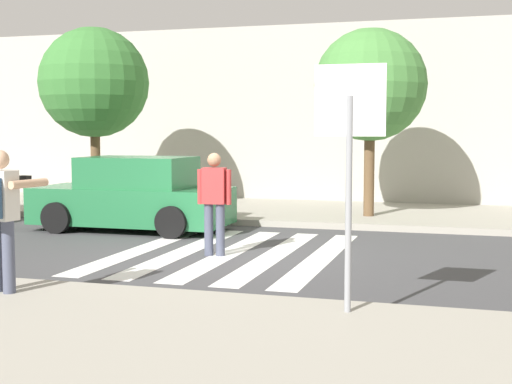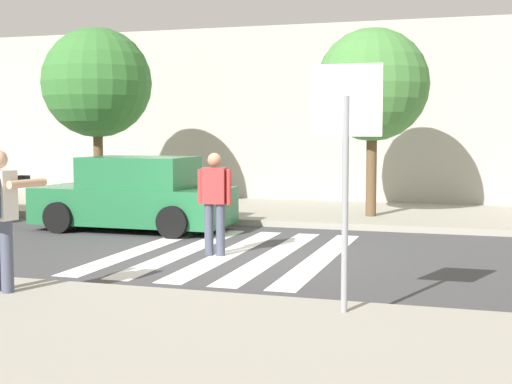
{
  "view_description": "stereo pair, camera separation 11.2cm",
  "coord_description": "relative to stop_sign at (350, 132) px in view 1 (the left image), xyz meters",
  "views": [
    {
      "loc": [
        3.9,
        -11.23,
        2.09
      ],
      "look_at": [
        0.6,
        -0.2,
        1.1
      ],
      "focal_mm": 50.0,
      "sensor_mm": 36.0,
      "label": 1
    },
    {
      "loc": [
        4.01,
        -11.2,
        2.09
      ],
      "look_at": [
        0.6,
        -0.2,
        1.1
      ],
      "focal_mm": 50.0,
      "sensor_mm": 36.0,
      "label": 2
    }
  ],
  "objects": [
    {
      "name": "building_facade_far",
      "position": [
        -2.68,
        14.09,
        0.45
      ],
      "size": [
        56.0,
        4.0,
        5.06
      ],
      "primitive_type": "cube",
      "color": "#ADA89E",
      "rests_on": "ground"
    },
    {
      "name": "parked_car_green",
      "position": [
        -5.52,
        5.99,
        -1.35
      ],
      "size": [
        4.1,
        1.92,
        1.55
      ],
      "color": "#236B3D",
      "rests_on": "ground"
    },
    {
      "name": "street_tree_west",
      "position": [
        -7.75,
        8.4,
        1.2
      ],
      "size": [
        2.72,
        2.72,
        4.51
      ],
      "color": "brown",
      "rests_on": "sidewalk_far"
    },
    {
      "name": "crosswalk_stripe_1",
      "position": [
        -3.48,
        3.89,
        -2.07
      ],
      "size": [
        0.44,
        5.2,
        0.01
      ],
      "primitive_type": "cube",
      "color": "silver",
      "rests_on": "ground"
    },
    {
      "name": "stop_sign",
      "position": [
        0.0,
        0.0,
        0.0
      ],
      "size": [
        0.76,
        0.08,
        2.65
      ],
      "color": "gray",
      "rests_on": "sidewalk_near"
    },
    {
      "name": "crosswalk_stripe_4",
      "position": [
        -1.08,
        3.89,
        -2.07
      ],
      "size": [
        0.44,
        5.2,
        0.01
      ],
      "primitive_type": "cube",
      "color": "silver",
      "rests_on": "ground"
    },
    {
      "name": "ground_plane",
      "position": [
        -2.68,
        3.69,
        -2.07
      ],
      "size": [
        120.0,
        120.0,
        0.0
      ],
      "primitive_type": "plane",
      "color": "#424244"
    },
    {
      "name": "pedestrian_crossing",
      "position": [
        -2.83,
        3.58,
        -1.1
      ],
      "size": [
        0.58,
        0.27,
        1.72
      ],
      "color": "#474C60",
      "rests_on": "ground"
    },
    {
      "name": "crosswalk_stripe_0",
      "position": [
        -4.28,
        3.89,
        -2.07
      ],
      "size": [
        0.44,
        5.2,
        0.01
      ],
      "primitive_type": "cube",
      "color": "silver",
      "rests_on": "ground"
    },
    {
      "name": "crosswalk_stripe_3",
      "position": [
        -1.88,
        3.89,
        -2.07
      ],
      "size": [
        0.44,
        5.2,
        0.01
      ],
      "primitive_type": "cube",
      "color": "silver",
      "rests_on": "ground"
    },
    {
      "name": "sidewalk_far",
      "position": [
        -2.68,
        9.69,
        -2.0
      ],
      "size": [
        60.0,
        4.8,
        0.14
      ],
      "primitive_type": "cube",
      "color": "#9E998C",
      "rests_on": "ground"
    },
    {
      "name": "crosswalk_stripe_2",
      "position": [
        -2.68,
        3.89,
        -2.07
      ],
      "size": [
        0.44,
        5.2,
        0.01
      ],
      "primitive_type": "cube",
      "color": "silver",
      "rests_on": "ground"
    },
    {
      "name": "street_tree_center",
      "position": [
        -0.96,
        8.79,
        1.04
      ],
      "size": [
        2.55,
        2.55,
        4.27
      ],
      "color": "brown",
      "rests_on": "sidewalk_far"
    }
  ]
}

